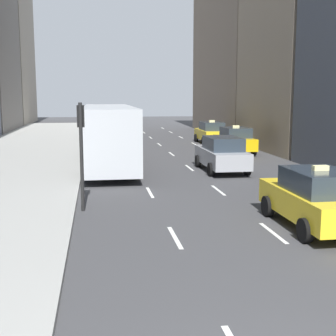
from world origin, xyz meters
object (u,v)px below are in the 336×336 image
Objects in this scene: taxi_lead at (211,132)px; traffic_light_pole at (81,139)px; taxi_third at (316,198)px; taxi_fourth at (235,140)px; sedan_black_near at (222,154)px; city_bus at (109,134)px.

traffic_light_pole is (-9.55, -20.74, 1.53)m from taxi_lead.
taxi_lead and taxi_third have the same top height.
taxi_third is 1.00× the size of taxi_fourth.
taxi_fourth is 1.22× the size of traffic_light_pole.
sedan_black_near is at bearing 90.00° from taxi_third.
traffic_light_pole reaches higher than taxi_lead.
traffic_light_pole reaches higher than taxi_fourth.
taxi_fourth is at bearing 68.46° from sedan_black_near.
taxi_fourth is at bearing 56.20° from traffic_light_pole.
taxi_third is at bearing -96.69° from taxi_lead.
city_bus is 3.22× the size of traffic_light_pole.
taxi_third and taxi_fourth have the same top height.
taxi_lead is 14.07m from city_bus.
taxi_third is 17.64m from taxi_fourth.
taxi_lead is 1.00× the size of taxi_fourth.
sedan_black_near is 0.40× the size of city_bus.
traffic_light_pole is (-6.75, 3.15, 1.53)m from taxi_third.
taxi_lead is at bearing 83.31° from taxi_third.
traffic_light_pole is at bearing -133.26° from sedan_black_near.
sedan_black_near is 6.14m from city_bus.
city_bus is 9.58m from traffic_light_pole.
sedan_black_near is at bearing 46.74° from traffic_light_pole.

